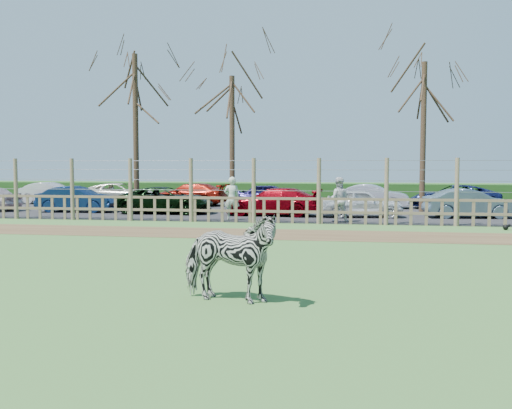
% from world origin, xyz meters
% --- Properties ---
extents(ground, '(120.00, 120.00, 0.00)m').
position_xyz_m(ground, '(0.00, 0.00, 0.00)').
color(ground, '#6D9649').
rests_on(ground, ground).
extents(dirt_strip, '(34.00, 2.80, 0.01)m').
position_xyz_m(dirt_strip, '(0.00, 4.50, 0.01)').
color(dirt_strip, brown).
rests_on(dirt_strip, ground).
extents(asphalt, '(44.00, 13.00, 0.04)m').
position_xyz_m(asphalt, '(0.00, 14.50, 0.02)').
color(asphalt, '#232326').
rests_on(asphalt, ground).
extents(hedge, '(46.00, 2.00, 1.10)m').
position_xyz_m(hedge, '(0.00, 21.50, 0.55)').
color(hedge, '#1E4716').
rests_on(hedge, ground).
extents(fence, '(30.16, 0.16, 2.50)m').
position_xyz_m(fence, '(0.00, 8.00, 0.80)').
color(fence, brown).
rests_on(fence, ground).
extents(tree_left, '(4.80, 4.80, 7.88)m').
position_xyz_m(tree_left, '(-6.50, 12.50, 5.62)').
color(tree_left, '#3D2B1E').
rests_on(tree_left, ground).
extents(tree_mid, '(4.80, 4.80, 6.83)m').
position_xyz_m(tree_mid, '(-2.00, 13.50, 4.87)').
color(tree_mid, '#3D2B1E').
rests_on(tree_mid, ground).
extents(tree_right, '(4.80, 4.80, 7.35)m').
position_xyz_m(tree_right, '(7.00, 14.00, 5.24)').
color(tree_right, '#3D2B1E').
rests_on(tree_right, ground).
extents(zebra, '(1.87, 1.11, 1.48)m').
position_xyz_m(zebra, '(1.74, -4.66, 0.74)').
color(zebra, gray).
rests_on(zebra, ground).
extents(visitor_a, '(0.71, 0.55, 1.72)m').
position_xyz_m(visitor_a, '(-1.00, 8.63, 0.90)').
color(visitor_a, '#B5C9B3').
rests_on(visitor_a, asphalt).
extents(visitor_b, '(0.88, 0.71, 1.72)m').
position_xyz_m(visitor_b, '(3.22, 8.48, 0.90)').
color(visitor_b, '#B9BBC0').
rests_on(visitor_b, asphalt).
extents(crow, '(0.26, 0.19, 0.21)m').
position_xyz_m(crow, '(8.98, 7.00, 0.10)').
color(crow, black).
rests_on(crow, ground).
extents(car_1, '(3.70, 1.45, 1.20)m').
position_xyz_m(car_1, '(-8.92, 11.19, 0.64)').
color(car_1, '#0F244C').
rests_on(car_1, asphalt).
extents(car_2, '(4.35, 2.06, 1.20)m').
position_xyz_m(car_2, '(-4.59, 11.15, 0.64)').
color(car_2, black).
rests_on(car_2, asphalt).
extents(car_3, '(4.25, 1.98, 1.20)m').
position_xyz_m(car_3, '(0.37, 10.83, 0.64)').
color(car_3, maroon).
rests_on(car_3, asphalt).
extents(car_4, '(3.68, 1.89, 1.20)m').
position_xyz_m(car_4, '(4.09, 10.68, 0.64)').
color(car_4, white).
rests_on(car_4, asphalt).
extents(car_5, '(3.76, 1.66, 1.20)m').
position_xyz_m(car_5, '(8.57, 11.14, 0.64)').
color(car_5, '#4C6271').
rests_on(car_5, asphalt).
extents(car_7, '(3.71, 1.48, 1.20)m').
position_xyz_m(car_7, '(-13.06, 16.29, 0.64)').
color(car_7, silver).
rests_on(car_7, asphalt).
extents(car_8, '(4.46, 2.31, 1.20)m').
position_xyz_m(car_8, '(-8.81, 15.87, 0.64)').
color(car_8, silver).
rests_on(car_8, asphalt).
extents(car_9, '(4.31, 2.16, 1.20)m').
position_xyz_m(car_9, '(-4.94, 16.30, 0.64)').
color(car_9, maroon).
rests_on(car_9, asphalt).
extents(car_10, '(3.57, 1.54, 1.20)m').
position_xyz_m(car_10, '(-0.42, 15.87, 0.64)').
color(car_10, '#1B154B').
rests_on(car_10, asphalt).
extents(car_11, '(3.75, 1.63, 1.20)m').
position_xyz_m(car_11, '(4.81, 16.03, 0.64)').
color(car_11, '#B9B7C9').
rests_on(car_11, asphalt).
extents(car_12, '(4.32, 2.00, 1.20)m').
position_xyz_m(car_12, '(8.82, 16.12, 0.64)').
color(car_12, '#151D4F').
rests_on(car_12, asphalt).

